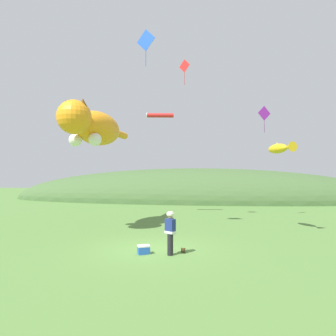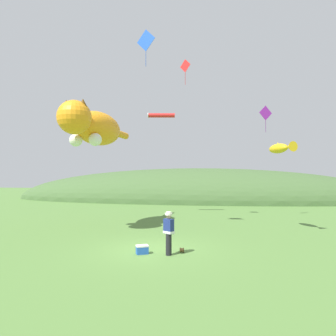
% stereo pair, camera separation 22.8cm
% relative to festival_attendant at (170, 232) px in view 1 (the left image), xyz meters
% --- Properties ---
extents(ground_plane, '(120.00, 120.00, 0.00)m').
position_rel_festival_attendant_xyz_m(ground_plane, '(-0.79, 0.80, -0.95)').
color(ground_plane, '#517A38').
extents(distant_hill_ridge, '(50.66, 15.86, 8.49)m').
position_rel_festival_attendant_xyz_m(distant_hill_ridge, '(-0.79, 28.28, -0.95)').
color(distant_hill_ridge, '#426033').
rests_on(distant_hill_ridge, ground).
extents(festival_attendant, '(0.49, 0.45, 1.77)m').
position_rel_festival_attendant_xyz_m(festival_attendant, '(0.00, 0.00, 0.00)').
color(festival_attendant, black).
rests_on(festival_attendant, ground).
extents(kite_spool, '(0.16, 0.21, 0.21)m').
position_rel_festival_attendant_xyz_m(kite_spool, '(0.48, 0.52, -0.85)').
color(kite_spool, olive).
rests_on(kite_spool, ground).
extents(picnic_cooler, '(0.58, 0.51, 0.36)m').
position_rel_festival_attendant_xyz_m(picnic_cooler, '(-1.12, 0.04, -0.77)').
color(picnic_cooler, blue).
rests_on(picnic_cooler, ground).
extents(kite_giant_cat, '(2.74, 8.17, 2.48)m').
position_rel_festival_attendant_xyz_m(kite_giant_cat, '(-5.54, 5.30, 5.29)').
color(kite_giant_cat, orange).
extents(kite_fish_windsock, '(1.40, 2.19, 0.66)m').
position_rel_festival_attendant_xyz_m(kite_fish_windsock, '(5.64, 5.88, 3.90)').
color(kite_fish_windsock, gold).
extents(kite_tube_streamer, '(2.28, 0.76, 0.44)m').
position_rel_festival_attendant_xyz_m(kite_tube_streamer, '(-2.57, 12.16, 7.31)').
color(kite_tube_streamer, red).
extents(kite_diamond_violet, '(1.01, 0.54, 2.03)m').
position_rel_festival_attendant_xyz_m(kite_diamond_violet, '(5.65, 11.15, 7.01)').
color(kite_diamond_violet, purple).
extents(kite_diamond_blue, '(1.21, 0.51, 2.20)m').
position_rel_festival_attendant_xyz_m(kite_diamond_blue, '(-2.09, 4.71, 10.21)').
color(kite_diamond_blue, blue).
extents(kite_diamond_red, '(0.81, 0.54, 1.86)m').
position_rel_festival_attendant_xyz_m(kite_diamond_red, '(-0.23, 9.16, 10.21)').
color(kite_diamond_red, red).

